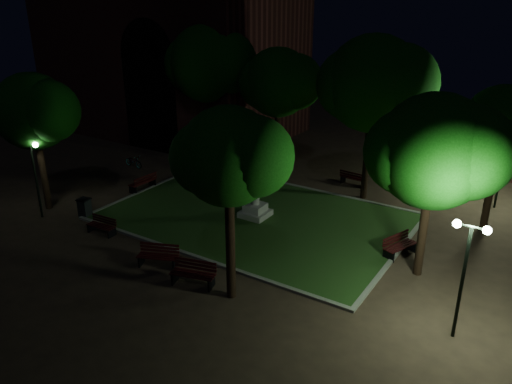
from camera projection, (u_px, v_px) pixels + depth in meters
ground at (234, 232)px, 24.85m from camera, size 80.00×80.00×0.00m
lawn at (255, 217)px, 26.40m from camera, size 15.00×10.00×0.08m
lawn_kerb at (255, 216)px, 26.39m from camera, size 15.40×10.40×0.12m
monument at (255, 201)px, 26.06m from camera, size 1.40×1.40×3.20m
building_main at (171, 41)px, 40.84m from camera, size 20.00×12.00×15.00m
tree_west at (34, 112)px, 25.54m from camera, size 4.90×4.00×7.41m
tree_north_wl at (279, 83)px, 31.11m from camera, size 5.35×4.36×8.04m
tree_north_er at (375, 84)px, 26.47m from camera, size 6.42×5.24×9.19m
tree_ne at (504, 125)px, 23.18m from camera, size 4.51×3.68×7.22m
tree_east at (436, 152)px, 19.07m from camera, size 5.60×4.57×7.69m
tree_se at (230, 157)px, 17.40m from camera, size 4.42×3.61×7.55m
tree_nw at (209, 64)px, 33.09m from camera, size 6.37×5.20×9.30m
lamppost_sw at (33, 164)px, 25.38m from camera, size 1.18×0.28×4.19m
lamppost_se at (466, 259)px, 16.16m from camera, size 1.18×0.28×4.33m
lamppost_nw at (180, 113)px, 36.09m from camera, size 1.18×0.28×4.17m
lamppost_ne at (505, 151)px, 26.45m from camera, size 1.18×0.28×4.69m
bench_near_left at (158, 256)px, 21.59m from camera, size 1.87×1.24×0.97m
bench_near_right at (194, 274)px, 20.19m from camera, size 1.94×1.09×1.01m
bench_west_near at (102, 226)px, 24.54m from camera, size 1.58×0.65×0.85m
bench_left_side at (143, 183)px, 29.90m from camera, size 0.69×1.81×0.98m
bench_right_side at (399, 246)px, 22.49m from camera, size 1.19×1.85×0.96m
bench_far_side at (353, 179)px, 30.67m from camera, size 1.73×0.76×0.92m
trash_bin at (85, 207)px, 26.36m from camera, size 0.68×0.68×1.01m
bicycle at (134, 161)px, 33.91m from camera, size 1.64×0.69×0.84m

